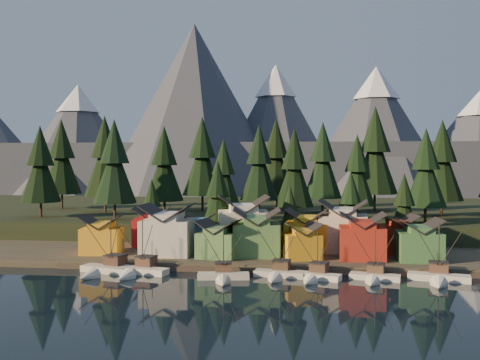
# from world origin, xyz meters

# --- Properties ---
(ground) EXTENTS (500.00, 500.00, 0.00)m
(ground) POSITION_xyz_m (0.00, 0.00, 0.00)
(ground) COLOR black
(ground) RESTS_ON ground
(shore_strip) EXTENTS (400.00, 50.00, 1.50)m
(shore_strip) POSITION_xyz_m (0.00, 40.00, 0.75)
(shore_strip) COLOR #3C362C
(shore_strip) RESTS_ON ground
(hillside) EXTENTS (420.00, 100.00, 6.00)m
(hillside) POSITION_xyz_m (0.00, 90.00, 3.00)
(hillside) COLOR black
(hillside) RESTS_ON ground
(dock) EXTENTS (80.00, 4.00, 1.00)m
(dock) POSITION_xyz_m (0.00, 16.50, 0.50)
(dock) COLOR #493E34
(dock) RESTS_ON ground
(mountain_ridge) EXTENTS (560.00, 190.00, 90.00)m
(mountain_ridge) POSITION_xyz_m (-4.20, 213.59, 26.06)
(mountain_ridge) COLOR #4F5665
(mountain_ridge) RESTS_ON ground
(boat_0) EXTENTS (11.82, 12.30, 11.80)m
(boat_0) POSITION_xyz_m (-28.97, 10.85, 2.11)
(boat_0) COLOR beige
(boat_0) RESTS_ON ground
(boat_1) EXTENTS (11.20, 11.74, 11.36)m
(boat_1) POSITION_xyz_m (-22.60, 10.76, 2.05)
(boat_1) COLOR silver
(boat_1) RESTS_ON ground
(boat_2) EXTENTS (9.70, 10.37, 10.22)m
(boat_2) POSITION_xyz_m (-6.17, 8.17, 1.87)
(boat_2) COLOR beige
(boat_2) RESTS_ON ground
(boat_3) EXTENTS (9.74, 10.32, 10.57)m
(boat_3) POSITION_xyz_m (3.43, 11.00, 1.97)
(boat_3) COLOR beige
(boat_3) RESTS_ON ground
(boat_4) EXTENTS (9.27, 9.71, 10.35)m
(boat_4) POSITION_xyz_m (9.93, 9.87, 1.97)
(boat_4) COLOR silver
(boat_4) RESTS_ON ground
(boat_5) EXTENTS (9.37, 9.82, 10.07)m
(boat_5) POSITION_xyz_m (20.33, 10.44, 1.88)
(boat_5) COLOR silver
(boat_5) RESTS_ON ground
(boat_6) EXTENTS (11.15, 11.72, 11.36)m
(boat_6) POSITION_xyz_m (31.39, 10.76, 2.05)
(boat_6) COLOR silver
(boat_6) RESTS_ON ground
(house_front_0) EXTENTS (8.79, 8.40, 8.00)m
(house_front_0) POSITION_xyz_m (-34.44, 24.06, 5.70)
(house_front_0) COLOR gold
(house_front_0) RESTS_ON shore_strip
(house_front_1) EXTENTS (10.23, 9.83, 10.54)m
(house_front_1) POSITION_xyz_m (-20.20, 24.06, 7.04)
(house_front_1) COLOR beige
(house_front_1) RESTS_ON shore_strip
(house_front_2) EXTENTS (9.09, 9.14, 7.59)m
(house_front_2) POSITION_xyz_m (-9.06, 22.08, 5.49)
(house_front_2) COLOR #4A7941
(house_front_2) RESTS_ON shore_strip
(house_front_3) EXTENTS (10.39, 9.98, 9.75)m
(house_front_3) POSITION_xyz_m (-1.60, 24.83, 6.63)
(house_front_3) COLOR #4B7C43
(house_front_3) RESTS_ON shore_strip
(house_front_4) EXTENTS (8.53, 8.94, 7.17)m
(house_front_4) POSITION_xyz_m (7.67, 22.91, 5.27)
(house_front_4) COLOR gold
(house_front_4) RESTS_ON shore_strip
(house_front_5) EXTENTS (9.13, 8.35, 9.28)m
(house_front_5) POSITION_xyz_m (19.66, 23.29, 6.38)
(house_front_5) COLOR maroon
(house_front_5) RESTS_ON shore_strip
(house_front_6) EXTENTS (8.37, 7.92, 8.27)m
(house_front_6) POSITION_xyz_m (30.58, 22.72, 5.84)
(house_front_6) COLOR #3D713F
(house_front_6) RESTS_ON shore_strip
(house_back_0) EXTENTS (9.15, 8.87, 8.89)m
(house_back_0) POSITION_xyz_m (-26.52, 34.61, 6.17)
(house_back_0) COLOR maroon
(house_back_0) RESTS_ON shore_strip
(house_back_1) EXTENTS (7.50, 7.59, 8.07)m
(house_back_1) POSITION_xyz_m (-14.75, 31.24, 5.74)
(house_back_1) COLOR teal
(house_back_1) RESTS_ON shore_strip
(house_back_2) EXTENTS (12.65, 11.91, 11.75)m
(house_back_2) POSITION_xyz_m (-5.35, 34.82, 7.67)
(house_back_2) COLOR silver
(house_back_2) RESTS_ON shore_strip
(house_back_3) EXTENTS (9.92, 9.06, 9.16)m
(house_back_3) POSITION_xyz_m (8.86, 32.00, 6.31)
(house_back_3) COLOR yellow
(house_back_3) RESTS_ON shore_strip
(house_back_4) EXTENTS (11.26, 10.90, 11.14)m
(house_back_4) POSITION_xyz_m (16.67, 32.16, 7.35)
(house_back_4) COLOR beige
(house_back_4) RESTS_ON shore_strip
(house_back_5) EXTENTS (7.88, 7.96, 8.22)m
(house_back_5) POSITION_xyz_m (28.27, 31.45, 5.81)
(house_back_5) COLOR maroon
(house_back_5) RESTS_ON shore_strip
(tree_hill_0) EXTENTS (10.63, 10.63, 24.75)m
(tree_hill_0) POSITION_xyz_m (-62.00, 52.00, 19.53)
(tree_hill_0) COLOR #332319
(tree_hill_0) RESTS_ON hillside
(tree_hill_1) EXTENTS (12.28, 12.28, 28.60)m
(tree_hill_1) POSITION_xyz_m (-50.00, 68.00, 21.64)
(tree_hill_1) COLOR #332319
(tree_hill_1) RESTS_ON hillside
(tree_hill_2) EXTENTS (11.12, 11.12, 25.90)m
(tree_hill_2) POSITION_xyz_m (-40.00, 48.00, 20.16)
(tree_hill_2) COLOR #332319
(tree_hill_2) RESTS_ON hillside
(tree_hill_3) EXTENTS (10.69, 10.69, 24.91)m
(tree_hill_3) POSITION_xyz_m (-30.00, 60.00, 19.62)
(tree_hill_3) COLOR #332319
(tree_hill_3) RESTS_ON hillside
(tree_hill_4) EXTENTS (12.30, 12.30, 28.65)m
(tree_hill_4) POSITION_xyz_m (-22.00, 75.00, 21.67)
(tree_hill_4) COLOR #332319
(tree_hill_4) RESTS_ON hillside
(tree_hill_5) EXTENTS (8.92, 8.92, 20.79)m
(tree_hill_5) POSITION_xyz_m (-12.00, 50.00, 17.36)
(tree_hill_5) COLOR #332319
(tree_hill_5) RESTS_ON hillside
(tree_hill_6) EXTENTS (10.95, 10.95, 25.50)m
(tree_hill_6) POSITION_xyz_m (-4.00, 65.00, 19.94)
(tree_hill_6) COLOR #332319
(tree_hill_6) RESTS_ON hillside
(tree_hill_7) EXTENTS (10.03, 10.03, 23.37)m
(tree_hill_7) POSITION_xyz_m (6.00, 48.00, 18.78)
(tree_hill_7) COLOR #332319
(tree_hill_7) RESTS_ON hillside
(tree_hill_8) EXTENTS (11.44, 11.44, 26.64)m
(tree_hill_8) POSITION_xyz_m (14.00, 72.00, 20.57)
(tree_hill_8) COLOR #332319
(tree_hill_8) RESTS_ON hillside
(tree_hill_9) EXTENTS (9.47, 9.47, 22.06)m
(tree_hill_9) POSITION_xyz_m (22.00, 55.00, 18.05)
(tree_hill_9) COLOR #332319
(tree_hill_9) RESTS_ON hillside
(tree_hill_10) EXTENTS (13.66, 13.66, 31.81)m
(tree_hill_10) POSITION_xyz_m (30.00, 80.00, 23.39)
(tree_hill_10) COLOR #332319
(tree_hill_10) RESTS_ON hillside
(tree_hill_11) EXTENTS (9.98, 9.98, 23.25)m
(tree_hill_11) POSITION_xyz_m (38.00, 50.00, 18.71)
(tree_hill_11) COLOR #332319
(tree_hill_11) RESTS_ON hillside
(tree_hill_12) EXTENTS (11.35, 11.35, 26.45)m
(tree_hill_12) POSITION_xyz_m (46.00, 66.00, 20.46)
(tree_hill_12) COLOR #332319
(tree_hill_12) RESTS_ON hillside
(tree_hill_15) EXTENTS (12.27, 12.27, 28.57)m
(tree_hill_15) POSITION_xyz_m (0.00, 82.00, 21.62)
(tree_hill_15) COLOR #332319
(tree_hill_15) RESTS_ON hillside
(tree_hill_16) EXTENTS (12.25, 12.25, 28.54)m
(tree_hill_16) POSITION_xyz_m (-68.00, 78.00, 21.60)
(tree_hill_16) COLOR #332319
(tree_hill_16) RESTS_ON hillside
(tree_shore_0) EXTENTS (6.61, 6.61, 15.39)m
(tree_shore_0) POSITION_xyz_m (-28.00, 40.00, 9.90)
(tree_shore_0) COLOR #332319
(tree_shore_0) RESTS_ON shore_strip
(tree_shore_1) EXTENTS (8.50, 8.50, 19.80)m
(tree_shore_1) POSITION_xyz_m (-12.00, 40.00, 12.32)
(tree_shore_1) COLOR #332319
(tree_shore_1) RESTS_ON shore_strip
(tree_shore_2) EXTENTS (6.07, 6.07, 14.14)m
(tree_shore_2) POSITION_xyz_m (5.00, 40.00, 9.22)
(tree_shore_2) COLOR #332319
(tree_shore_2) RESTS_ON shore_strip
(tree_shore_3) EXTENTS (7.49, 7.49, 17.44)m
(tree_shore_3) POSITION_xyz_m (19.00, 40.00, 11.03)
(tree_shore_3) COLOR #332319
(tree_shore_3) RESTS_ON shore_strip
(tree_shore_4) EXTENTS (7.25, 7.25, 16.88)m
(tree_shore_4) POSITION_xyz_m (31.00, 40.00, 10.72)
(tree_shore_4) COLOR #332319
(tree_shore_4) RESTS_ON shore_strip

